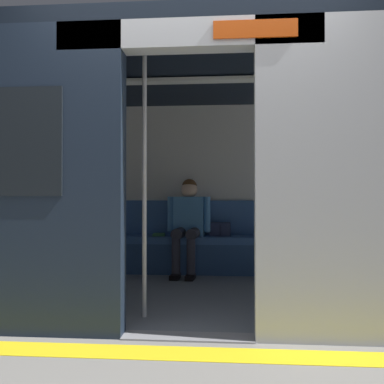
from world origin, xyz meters
TOP-DOWN VIEW (x-y plane):
  - ground_plane at (0.00, 0.00)m, footprint 60.00×60.00m
  - platform_edge_strip at (0.00, 0.30)m, footprint 8.00×0.24m
  - train_car at (0.06, -1.28)m, footprint 6.40×2.91m
  - bench_seat at (0.00, -2.40)m, footprint 2.69×0.44m
  - person_seated at (0.21, -2.35)m, footprint 0.55×0.70m
  - handbag at (-0.19, -2.46)m, footprint 0.26×0.15m
  - book at (0.59, -2.43)m, footprint 0.17×0.23m
  - grab_pole_door at (0.40, -0.45)m, footprint 0.04×0.04m

SIDE VIEW (x-z plane):
  - ground_plane at x=0.00m, z-range 0.00..0.00m
  - platform_edge_strip at x=0.00m, z-range 0.00..0.01m
  - bench_seat at x=0.00m, z-range 0.13..0.60m
  - book at x=0.59m, z-range 0.47..0.50m
  - handbag at x=-0.19m, z-range 0.47..0.64m
  - person_seated at x=0.21m, z-range 0.09..1.29m
  - grab_pole_door at x=0.40m, z-range 0.00..2.18m
  - train_car at x=0.06m, z-range 0.38..2.70m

